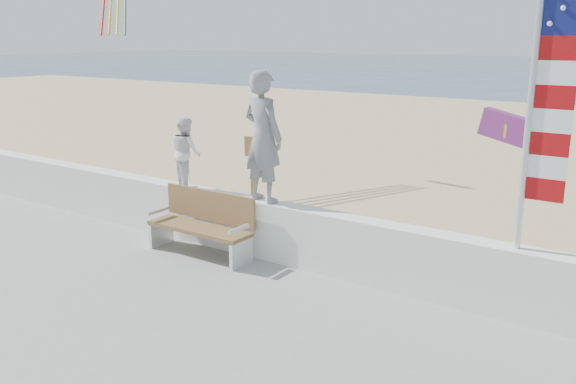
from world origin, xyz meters
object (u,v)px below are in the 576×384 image
child (186,152)px  flag (544,88)px  bench (203,223)px  adult (263,137)px

child → flag: flag is taller
child → bench: 1.31m
adult → flag: bearing=-169.7°
bench → flag: flag is taller
flag → child: bearing=180.0°
adult → bench: size_ratio=1.11×
adult → flag: 4.03m
child → flag: bearing=-157.8°
child → bench: (0.74, -0.45, -0.98)m
adult → child: size_ratio=1.68×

